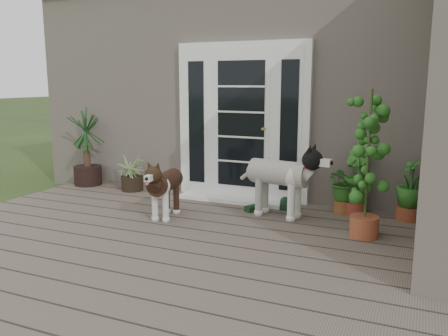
% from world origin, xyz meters
% --- Properties ---
extents(deck, '(6.20, 4.60, 0.12)m').
position_xyz_m(deck, '(0.00, 0.40, 0.06)').
color(deck, '#6B5B4C').
rests_on(deck, ground).
extents(house_main, '(7.40, 4.00, 3.10)m').
position_xyz_m(house_main, '(0.00, 4.65, 1.55)').
color(house_main, '#665E54').
rests_on(house_main, ground).
extents(door_unit, '(1.90, 0.14, 2.15)m').
position_xyz_m(door_unit, '(-0.20, 2.60, 1.19)').
color(door_unit, white).
rests_on(door_unit, deck).
extents(door_step, '(1.60, 0.40, 0.05)m').
position_xyz_m(door_step, '(-0.20, 2.40, 0.14)').
color(door_step, white).
rests_on(door_step, deck).
extents(brindle_dog, '(0.43, 0.80, 0.64)m').
position_xyz_m(brindle_dog, '(-0.68, 1.33, 0.44)').
color(brindle_dog, '#351E13').
rests_on(brindle_dog, deck).
extents(white_dog, '(1.01, 0.56, 0.79)m').
position_xyz_m(white_dog, '(0.55, 1.91, 0.52)').
color(white_dog, white).
rests_on(white_dog, deck).
extents(spider_plant, '(0.62, 0.62, 0.58)m').
position_xyz_m(spider_plant, '(-1.87, 2.35, 0.41)').
color(spider_plant, '#8DB56F').
rests_on(spider_plant, deck).
extents(yucca, '(1.09, 1.09, 1.19)m').
position_xyz_m(yucca, '(-2.75, 2.40, 0.72)').
color(yucca, black).
rests_on(yucca, deck).
extents(herb_a, '(0.61, 0.61, 0.55)m').
position_xyz_m(herb_a, '(1.25, 2.40, 0.40)').
color(herb_a, '#195217').
rests_on(herb_a, deck).
extents(herb_b, '(0.59, 0.59, 0.64)m').
position_xyz_m(herb_b, '(1.39, 2.40, 0.44)').
color(herb_b, '#1A5B1E').
rests_on(herb_b, deck).
extents(herb_c, '(0.42, 0.42, 0.61)m').
position_xyz_m(herb_c, '(2.01, 2.40, 0.42)').
color(herb_c, '#255C1A').
rests_on(herb_c, deck).
extents(sapling, '(0.51, 0.51, 1.60)m').
position_xyz_m(sapling, '(1.60, 1.55, 0.92)').
color(sapling, '#1F5919').
rests_on(sapling, deck).
extents(clog_left, '(0.23, 0.36, 0.10)m').
position_xyz_m(clog_left, '(0.51, 2.32, 0.17)').
color(clog_left, '#13311C').
rests_on(clog_left, deck).
extents(clog_right, '(0.28, 0.34, 0.09)m').
position_xyz_m(clog_right, '(0.20, 2.04, 0.17)').
color(clog_right, black).
rests_on(clog_right, deck).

